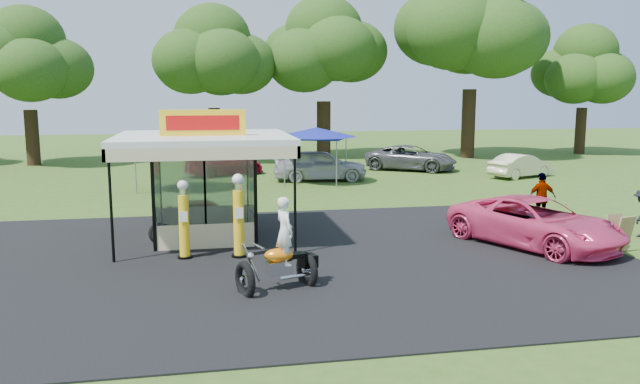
# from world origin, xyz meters

# --- Properties ---
(ground) EXTENTS (120.00, 120.00, 0.00)m
(ground) POSITION_xyz_m (0.00, 0.00, 0.00)
(ground) COLOR #345219
(ground) RESTS_ON ground
(asphalt_apron) EXTENTS (20.00, 14.00, 0.04)m
(asphalt_apron) POSITION_xyz_m (0.00, 2.00, 0.02)
(asphalt_apron) COLOR black
(asphalt_apron) RESTS_ON ground
(gas_station_kiosk) EXTENTS (5.40, 5.40, 4.18)m
(gas_station_kiosk) POSITION_xyz_m (-2.00, 4.99, 1.78)
(gas_station_kiosk) COLOR white
(gas_station_kiosk) RESTS_ON ground
(gas_pump_left) EXTENTS (0.43, 0.43, 2.30)m
(gas_pump_left) POSITION_xyz_m (-2.61, 2.53, 1.10)
(gas_pump_left) COLOR black
(gas_pump_left) RESTS_ON ground
(gas_pump_right) EXTENTS (0.46, 0.46, 2.44)m
(gas_pump_right) POSITION_xyz_m (-1.08, 2.38, 1.17)
(gas_pump_right) COLOR black
(gas_pump_right) RESTS_ON ground
(motorcycle) EXTENTS (2.07, 1.49, 2.34)m
(motorcycle) POSITION_xyz_m (-0.24, -0.72, 0.91)
(motorcycle) COLOR black
(motorcycle) RESTS_ON ground
(spare_tires) EXTENTS (0.85, 0.59, 0.70)m
(spare_tires) POSITION_xyz_m (-3.38, 4.47, 0.34)
(spare_tires) COLOR black
(spare_tires) RESTS_ON ground
(a_frame_sign) EXTENTS (0.67, 0.69, 1.11)m
(a_frame_sign) POSITION_xyz_m (10.08, 0.96, 0.56)
(a_frame_sign) COLOR #593819
(a_frame_sign) RESTS_ON ground
(kiosk_car) EXTENTS (2.82, 1.13, 0.96)m
(kiosk_car) POSITION_xyz_m (-2.00, 7.20, 0.48)
(kiosk_car) COLOR yellow
(kiosk_car) RESTS_ON ground
(pink_sedan) EXTENTS (4.55, 6.00, 1.51)m
(pink_sedan) POSITION_xyz_m (7.93, 2.03, 0.76)
(pink_sedan) COLOR #ED4076
(pink_sedan) RESTS_ON ground
(spectator_east_b) EXTENTS (1.10, 0.49, 1.84)m
(spectator_east_b) POSITION_xyz_m (10.02, 5.26, 0.92)
(spectator_east_b) COLOR gray
(spectator_east_b) RESTS_ON ground
(bg_car_b) EXTENTS (4.92, 3.49, 1.32)m
(bg_car_b) POSITION_xyz_m (-0.78, 20.78, 0.66)
(bg_car_b) COLOR #A90D2C
(bg_car_b) RESTS_ON ground
(bg_car_c) EXTENTS (5.17, 2.49, 1.70)m
(bg_car_c) POSITION_xyz_m (4.19, 17.65, 0.85)
(bg_car_c) COLOR #B4B5B9
(bg_car_c) RESTS_ON ground
(bg_car_d) EXTENTS (5.96, 5.13, 1.52)m
(bg_car_d) POSITION_xyz_m (10.53, 21.12, 0.76)
(bg_car_d) COLOR #525254
(bg_car_d) RESTS_ON ground
(bg_car_e) EXTENTS (4.24, 2.80, 1.32)m
(bg_car_e) POSITION_xyz_m (15.48, 16.79, 0.66)
(bg_car_e) COLOR beige
(bg_car_e) RESTS_ON ground
(tent_west) EXTENTS (4.02, 4.02, 2.81)m
(tent_west) POSITION_xyz_m (-3.48, 15.76, 2.54)
(tent_west) COLOR gray
(tent_west) RESTS_ON ground
(tent_east) EXTENTS (4.17, 4.17, 2.92)m
(tent_east) POSITION_xyz_m (3.83, 16.88, 2.64)
(tent_east) COLOR gray
(tent_east) RESTS_ON ground
(oak_far_b) EXTENTS (8.36, 8.36, 9.97)m
(oak_far_b) POSITION_xyz_m (-12.89, 28.34, 6.36)
(oak_far_b) COLOR black
(oak_far_b) RESTS_ON ground
(oak_far_c) EXTENTS (8.81, 8.81, 10.38)m
(oak_far_c) POSITION_xyz_m (-1.14, 28.52, 6.59)
(oak_far_c) COLOR black
(oak_far_c) RESTS_ON ground
(oak_far_d) EXTENTS (9.52, 9.52, 11.34)m
(oak_far_d) POSITION_xyz_m (6.80, 29.94, 7.22)
(oak_far_d) COLOR black
(oak_far_d) RESTS_ON ground
(oak_far_e) EXTENTS (11.56, 11.56, 13.76)m
(oak_far_e) POSITION_xyz_m (17.08, 27.62, 8.78)
(oak_far_e) COLOR black
(oak_far_e) RESTS_ON ground
(oak_far_f) EXTENTS (8.03, 8.03, 9.67)m
(oak_far_f) POSITION_xyz_m (26.93, 28.78, 6.21)
(oak_far_f) COLOR black
(oak_far_f) RESTS_ON ground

